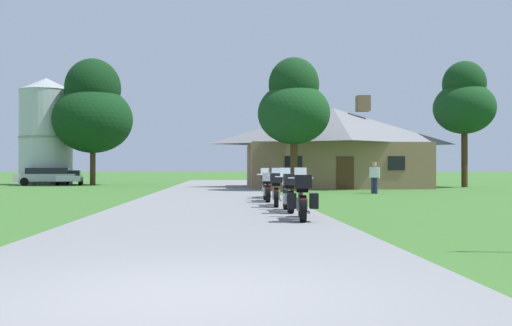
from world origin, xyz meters
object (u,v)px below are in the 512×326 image
at_px(bystander_tan_shirt_near_lodge, 374,176).
at_px(parked_silver_suv_far_left, 46,176).
at_px(tree_left_far, 93,110).
at_px(parked_white_sedan_far_left, 70,177).
at_px(motorcycle_orange_nearest_to_camera, 302,198).
at_px(motorcycle_blue_third_in_row, 276,190).
at_px(motorcycle_white_second_in_row, 289,193).
at_px(motorcycle_orange_fourth_in_row, 267,187).
at_px(tree_right_of_lodge, 464,101).
at_px(motorcycle_black_farthest_in_row, 265,185).
at_px(bystander_white_shirt_beside_signpost, 374,176).
at_px(metal_silo_distant, 46,131).
at_px(tree_by_lodge_front, 294,105).

bearing_deg(bystander_tan_shirt_near_lodge, parked_silver_suv_far_left, 140.93).
xyz_separation_m(tree_left_far, parked_white_sedan_far_left, (-2.07, 1.00, -5.43)).
distance_m(motorcycle_orange_nearest_to_camera, parked_white_sedan_far_left, 36.68).
xyz_separation_m(motorcycle_blue_third_in_row, parked_silver_suv_far_left, (-15.88, 27.07, 0.16)).
bearing_deg(motorcycle_white_second_in_row, bystander_tan_shirt_near_lodge, 66.01).
height_order(motorcycle_orange_fourth_in_row, tree_right_of_lodge, tree_right_of_lodge).
height_order(motorcycle_orange_fourth_in_row, motorcycle_black_farthest_in_row, same).
bearing_deg(motorcycle_orange_nearest_to_camera, parked_white_sedan_far_left, 118.88).
distance_m(bystander_white_shirt_beside_signpost, tree_left_far, 25.61).
relative_size(motorcycle_orange_fourth_in_row, bystander_tan_shirt_near_lodge, 1.25).
relative_size(motorcycle_orange_fourth_in_row, tree_left_far, 0.20).
bearing_deg(tree_right_of_lodge, parked_white_sedan_far_left, 165.73).
distance_m(motorcycle_blue_third_in_row, bystander_tan_shirt_near_lodge, 13.01).
bearing_deg(parked_white_sedan_far_left, parked_silver_suv_far_left, -148.57).
height_order(motorcycle_orange_nearest_to_camera, tree_right_of_lodge, tree_right_of_lodge).
relative_size(tree_right_of_lodge, metal_silo_distant, 1.02).
xyz_separation_m(motorcycle_white_second_in_row, bystander_white_shirt_beside_signpost, (6.11, 13.04, 0.33)).
distance_m(tree_right_of_lodge, metal_silo_distant, 33.29).
bearing_deg(tree_right_of_lodge, tree_left_far, 166.66).
distance_m(tree_by_lodge_front, metal_silo_distant, 24.02).
bearing_deg(parked_silver_suv_far_left, motorcycle_blue_third_in_row, -159.04).
distance_m(tree_left_far, metal_silo_distant, 4.88).
bearing_deg(motorcycle_blue_third_in_row, bystander_tan_shirt_near_lodge, 65.84).
height_order(motorcycle_blue_third_in_row, bystander_tan_shirt_near_lodge, bystander_tan_shirt_near_lodge).
height_order(bystander_white_shirt_beside_signpost, metal_silo_distant, metal_silo_distant).
bearing_deg(parked_silver_suv_far_left, motorcycle_black_farthest_in_row, -152.88).
bearing_deg(tree_left_far, parked_white_sedan_far_left, 154.07).
distance_m(motorcycle_orange_fourth_in_row, bystander_white_shirt_beside_signpost, 10.01).
bearing_deg(tree_left_far, motorcycle_black_farthest_in_row, -60.52).
xyz_separation_m(motorcycle_orange_nearest_to_camera, parked_silver_suv_far_left, (-16.01, 32.33, 0.17)).
distance_m(bystander_white_shirt_beside_signpost, tree_right_of_lodge, 14.89).
bearing_deg(motorcycle_orange_fourth_in_row, motorcycle_white_second_in_row, -87.58).
bearing_deg(motorcycle_black_farthest_in_row, parked_white_sedan_far_left, 123.66).
height_order(motorcycle_white_second_in_row, motorcycle_orange_fourth_in_row, same).
distance_m(motorcycle_blue_third_in_row, motorcycle_black_farthest_in_row, 5.58).
bearing_deg(parked_white_sedan_far_left, bystander_tan_shirt_near_lodge, -50.16).
relative_size(bystander_white_shirt_beside_signpost, tree_right_of_lodge, 0.18).
distance_m(motorcycle_orange_nearest_to_camera, bystander_tan_shirt_near_lodge, 17.72).
distance_m(motorcycle_blue_third_in_row, bystander_white_shirt_beside_signpost, 12.23).
bearing_deg(motorcycle_white_second_in_row, parked_white_sedan_far_left, 115.54).
relative_size(motorcycle_orange_nearest_to_camera, bystander_tan_shirt_near_lodge, 1.25).
bearing_deg(bystander_tan_shirt_near_lodge, tree_by_lodge_front, 137.31).
bearing_deg(metal_silo_distant, tree_by_lodge_front, -37.75).
bearing_deg(motorcycle_orange_fourth_in_row, metal_silo_distant, 121.83).
bearing_deg(tree_right_of_lodge, metal_silo_distant, 165.35).
bearing_deg(parked_silver_suv_far_left, metal_silo_distant, 7.93).
bearing_deg(bystander_white_shirt_beside_signpost, motorcycle_orange_nearest_to_camera, -81.54).
height_order(motorcycle_orange_fourth_in_row, bystander_white_shirt_beside_signpost, bystander_white_shirt_beside_signpost).
height_order(bystander_tan_shirt_near_lodge, parked_silver_suv_far_left, bystander_tan_shirt_near_lodge).
distance_m(motorcycle_white_second_in_row, parked_silver_suv_far_left, 33.64).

